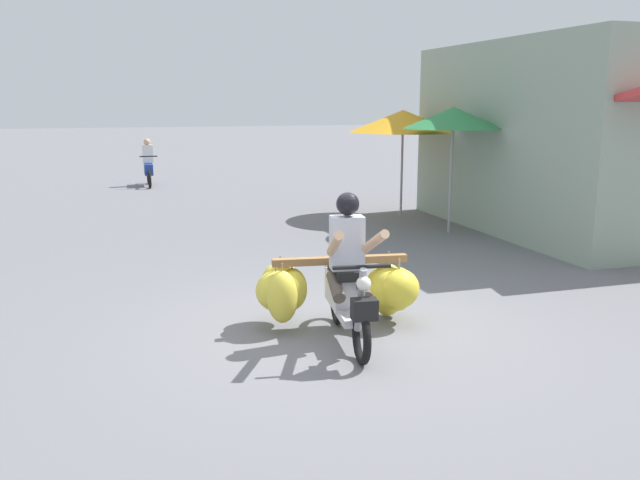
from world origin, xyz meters
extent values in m
plane|color=slate|center=(0.00, 0.00, 0.00)|extent=(120.00, 120.00, 0.00)
torus|color=black|center=(-0.06, -0.92, 0.28)|extent=(0.15, 0.57, 0.56)
torus|color=black|center=(0.09, 0.27, 0.28)|extent=(0.15, 0.57, 0.56)
cube|color=silver|center=(0.00, -0.42, 0.32)|extent=(0.31, 0.59, 0.08)
cube|color=silver|center=(0.05, -0.02, 0.50)|extent=(0.36, 0.67, 0.36)
cube|color=black|center=(0.04, -0.10, 0.72)|extent=(0.34, 0.63, 0.10)
cylinder|color=gray|center=(-0.06, -0.86, 0.62)|extent=(0.11, 0.29, 0.69)
cylinder|color=black|center=(-0.06, -0.90, 0.96)|extent=(0.56, 0.11, 0.04)
sphere|color=silver|center=(-0.07, -0.98, 0.82)|extent=(0.14, 0.14, 0.14)
cube|color=black|center=(-0.08, -1.02, 0.58)|extent=(0.26, 0.19, 0.20)
cube|color=silver|center=(-0.06, -0.92, 0.58)|extent=(0.14, 0.29, 0.04)
cube|color=olive|center=(0.07, 0.12, 0.78)|extent=(1.50, 0.30, 0.08)
cube|color=olive|center=(0.10, 0.30, 0.75)|extent=(1.35, 0.26, 0.06)
ellipsoid|color=yellow|center=(0.78, 0.13, 0.39)|extent=(0.47, 0.45, 0.51)
cylinder|color=#998459|center=(0.78, 0.13, 0.70)|extent=(0.02, 0.02, 0.18)
ellipsoid|color=gold|center=(0.71, -0.04, 0.45)|extent=(0.49, 0.44, 0.45)
cylinder|color=#998459|center=(0.71, -0.04, 0.72)|extent=(0.02, 0.02, 0.15)
ellipsoid|color=yellow|center=(-0.61, 0.32, 0.44)|extent=(0.56, 0.53, 0.45)
cylinder|color=#998459|center=(-0.61, 0.32, 0.71)|extent=(0.02, 0.02, 0.16)
ellipsoid|color=gold|center=(0.74, 0.32, 0.33)|extent=(0.41, 0.38, 0.62)
cylinder|color=#998459|center=(0.74, 0.32, 0.70)|extent=(0.02, 0.02, 0.18)
ellipsoid|color=gold|center=(0.60, 0.07, 0.45)|extent=(0.59, 0.57, 0.46)
cylinder|color=#998459|center=(0.60, 0.07, 0.72)|extent=(0.02, 0.02, 0.14)
ellipsoid|color=yellow|center=(-0.51, 0.48, 0.48)|extent=(0.56, 0.53, 0.47)
cylinder|color=#998459|center=(-0.51, 0.48, 0.74)|extent=(0.02, 0.02, 0.11)
ellipsoid|color=yellow|center=(-0.58, 0.13, 0.42)|extent=(0.36, 0.33, 0.58)
cylinder|color=#998459|center=(-0.58, 0.13, 0.73)|extent=(0.02, 0.02, 0.11)
ellipsoid|color=yellow|center=(-0.45, 0.21, 0.47)|extent=(0.35, 0.32, 0.47)
cylinder|color=#998459|center=(-0.45, 0.21, 0.73)|extent=(0.02, 0.02, 0.11)
cube|color=#B2B7C6|center=(0.03, -0.22, 1.05)|extent=(0.37, 0.26, 0.56)
sphere|color=black|center=(0.03, -0.24, 1.46)|extent=(0.24, 0.24, 0.24)
cylinder|color=tan|center=(0.18, -0.59, 1.11)|extent=(0.13, 0.72, 0.39)
cylinder|color=tan|center=(-0.21, -0.53, 1.11)|extent=(0.23, 0.72, 0.39)
cylinder|color=#4C4238|center=(0.15, -0.36, 0.62)|extent=(0.19, 0.45, 0.27)
cylinder|color=#4C4238|center=(-0.13, -0.32, 0.62)|extent=(0.19, 0.45, 0.27)
torus|color=black|center=(-1.24, 13.25, 0.26)|extent=(0.09, 0.52, 0.52)
torus|color=black|center=(-1.22, 14.35, 0.26)|extent=(0.09, 0.52, 0.52)
cube|color=navy|center=(-1.23, 13.90, 0.50)|extent=(0.26, 0.90, 0.32)
cylinder|color=black|center=(-1.24, 13.30, 0.92)|extent=(0.50, 0.05, 0.04)
cube|color=silver|center=(-1.23, 13.92, 0.95)|extent=(0.30, 0.21, 0.52)
sphere|color=tan|center=(-1.23, 13.90, 1.30)|extent=(0.20, 0.20, 0.20)
cube|color=gray|center=(6.01, 4.46, 1.79)|extent=(3.02, 6.04, 3.59)
cylinder|color=#99999E|center=(3.89, 4.75, 1.04)|extent=(0.05, 0.05, 2.08)
cone|color=#2D8447|center=(3.89, 4.75, 2.18)|extent=(1.87, 1.87, 0.40)
cylinder|color=#99999E|center=(3.74, 6.69, 0.97)|extent=(0.05, 0.05, 1.93)
cone|color=gold|center=(3.74, 6.69, 2.07)|extent=(2.31, 2.31, 0.47)
camera|label=1|loc=(-2.25, -6.61, 2.50)|focal=37.52mm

